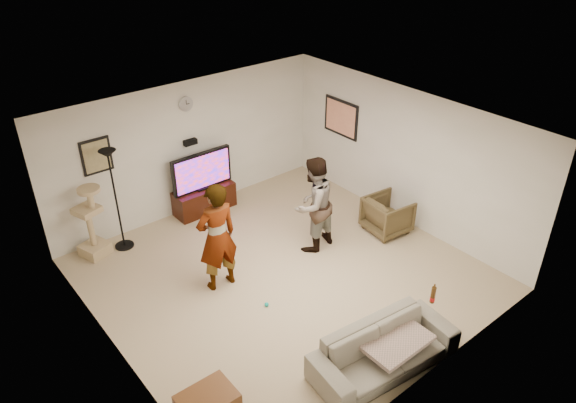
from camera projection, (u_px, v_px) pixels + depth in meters
floor at (284, 274)px, 8.63m from camera, size 5.50×5.50×0.02m
ceiling at (283, 129)px, 7.36m from camera, size 5.50×5.50×0.02m
wall_back at (189, 148)px, 9.83m from camera, size 5.50×0.04×2.50m
wall_front at (434, 303)px, 6.16m from camera, size 5.50×0.04×2.50m
wall_left at (107, 281)px, 6.49m from camera, size 0.04×5.50×2.50m
wall_right at (404, 157)px, 9.50m from camera, size 0.04×5.50×2.50m
wall_clock at (186, 104)px, 9.38m from camera, size 0.26×0.04×0.26m
wall_speaker at (190, 142)px, 9.72m from camera, size 0.25×0.10×0.10m
picture_back at (96, 156)px, 8.71m from camera, size 0.42×0.03×0.52m
picture_right at (341, 118)px, 10.43m from camera, size 0.03×0.78×0.62m
tv_stand at (204, 199)px, 10.22m from camera, size 1.17×0.45×0.49m
console_box at (217, 216)px, 10.07m from camera, size 0.40×0.30×0.07m
tv at (202, 171)px, 9.91m from camera, size 1.21×0.08×0.72m
tv_screen at (203, 172)px, 9.88m from camera, size 1.11×0.01×0.63m
floor_lamp at (116, 201)px, 8.84m from camera, size 0.32×0.32×1.82m
cat_tree at (89, 222)px, 8.77m from camera, size 0.51×0.51×1.28m
person_left at (217, 237)px, 7.95m from camera, size 0.67×0.45×1.78m
person_right at (313, 205)px, 8.87m from camera, size 0.89×0.74×1.68m
sofa at (384, 349)px, 6.83m from camera, size 2.04×1.00×0.57m
throw_blanket at (392, 339)px, 6.85m from camera, size 0.90×0.70×0.06m
beer_bottle at (433, 295)px, 7.11m from camera, size 0.06×0.06×0.25m
armchair at (387, 215)px, 9.55m from camera, size 0.81×0.79×0.66m
toy_ball at (267, 304)px, 7.94m from camera, size 0.06×0.06×0.06m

